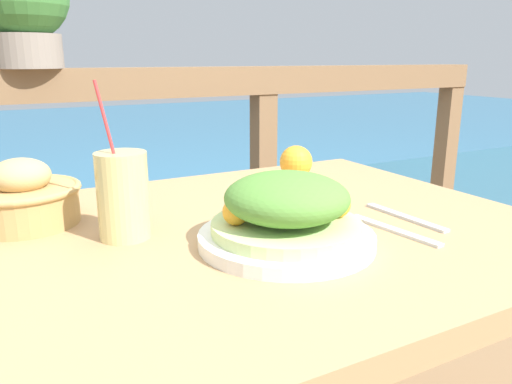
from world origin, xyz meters
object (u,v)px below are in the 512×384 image
(bread_basket, at_px, (23,198))
(drink_glass, at_px, (123,195))
(potted_plant, at_px, (23,3))
(salad_plate, at_px, (288,215))

(bread_basket, bearing_deg, drink_glass, -47.86)
(bread_basket, relative_size, potted_plant, 0.63)
(salad_plate, bearing_deg, bread_basket, 138.99)
(drink_glass, xyz_separation_m, bread_basket, (-0.13, 0.15, -0.02))
(drink_glass, bearing_deg, salad_plate, -35.69)
(salad_plate, height_order, drink_glass, drink_glass)
(potted_plant, bearing_deg, drink_glass, -85.97)
(salad_plate, relative_size, bread_basket, 1.41)
(salad_plate, distance_m, bread_basket, 0.46)
(drink_glass, distance_m, bread_basket, 0.20)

